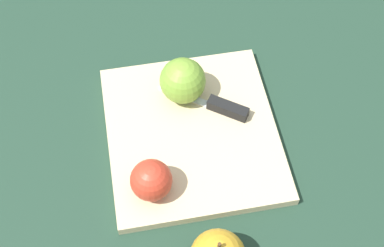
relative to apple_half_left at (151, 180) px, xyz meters
name	(u,v)px	position (x,y,z in m)	size (l,w,h in m)	color
ground_plane	(192,136)	(0.09, -0.08, -0.05)	(4.00, 4.00, 0.00)	#1E3828
cutting_board	(192,133)	(0.09, -0.08, -0.04)	(0.32, 0.29, 0.02)	#D1B789
apple_half_left	(151,180)	(0.00, 0.00, 0.00)	(0.06, 0.06, 0.06)	red
apple_half_right	(180,81)	(0.17, -0.08, 0.01)	(0.08, 0.08, 0.08)	olive
knife	(223,107)	(0.12, -0.14, -0.02)	(0.11, 0.14, 0.02)	silver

